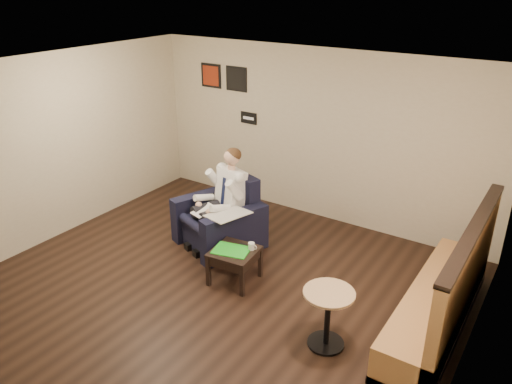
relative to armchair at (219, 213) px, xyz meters
The scene contains 18 objects.
ground 1.54m from the armchair, 61.57° to the right, with size 6.00×6.00×0.00m, color black.
wall_back 2.05m from the armchair, 68.08° to the left, with size 6.00×0.02×2.80m, color beige.
wall_left 2.78m from the armchair, 151.00° to the right, with size 0.02×6.00×2.80m, color beige.
wall_right 4.01m from the armchair, 19.10° to the right, with size 0.02×6.00×2.80m, color beige.
ceiling 2.70m from the armchair, 61.57° to the right, with size 6.00×6.00×0.02m, color white.
seating_sign 2.06m from the armchair, 109.60° to the left, with size 0.32×0.02×0.20m, color black.
art_print_left 2.75m from the armchair, 129.52° to the left, with size 0.42×0.03×0.42m, color maroon.
art_print_right 2.51m from the armchair, 116.69° to the left, with size 0.42×0.03×0.42m, color black.
armchair is the anchor object (origin of this frame).
seated_man 0.24m from the armchair, 110.17° to the right, with size 0.68×1.02×1.42m, color white, non-canonical shape.
lap_papers 0.28m from the armchair, 110.17° to the right, with size 0.24×0.34×0.01m, color white.
newspaper 0.49m from the armchair, 34.73° to the right, with size 0.45×0.57×0.01m, color silver.
side_table 1.08m from the armchair, 41.27° to the right, with size 0.57×0.57×0.47m, color black.
green_folder 1.04m from the armchair, 43.32° to the right, with size 0.47×0.33×0.01m, color green.
coffee_mug 1.10m from the armchair, 29.64° to the right, with size 0.09×0.09×0.10m, color white.
smartphone 0.97m from the armchair, 32.29° to the right, with size 0.15×0.07×0.01m, color black.
banquette 3.29m from the armchair, ahead, with size 0.63×2.66×1.36m, color #AC7842.
cafe_table 2.64m from the armchair, 25.96° to the right, with size 0.56×0.56×0.70m, color tan.
Camera 1 is at (3.47, -4.00, 3.82)m, focal length 35.00 mm.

